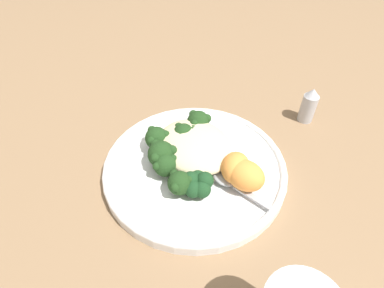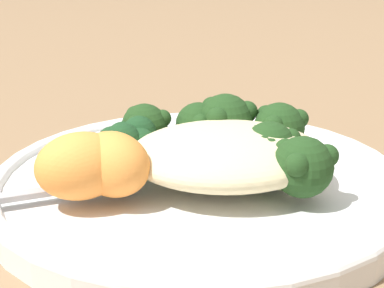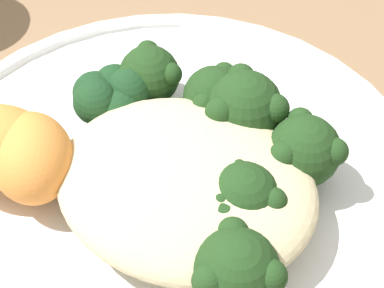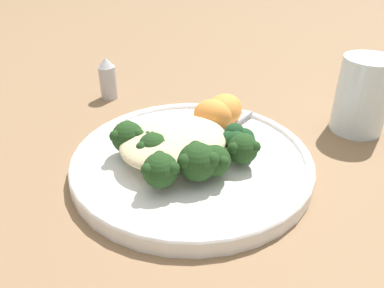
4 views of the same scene
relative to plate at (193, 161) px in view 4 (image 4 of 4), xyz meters
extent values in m
plane|color=#846647|center=(-0.01, 0.00, -0.01)|extent=(4.00, 4.00, 0.00)
cylinder|color=white|center=(0.00, 0.00, 0.00)|extent=(0.30, 0.30, 0.02)
torus|color=white|center=(0.00, 0.00, 0.00)|extent=(0.30, 0.30, 0.01)
ellipsoid|color=beige|center=(-0.02, 0.01, 0.03)|extent=(0.14, 0.12, 0.03)
ellipsoid|color=#9EBC66|center=(-0.02, 0.03, 0.02)|extent=(0.08, 0.06, 0.01)
sphere|color=#1E3D19|center=(-0.06, 0.05, 0.03)|extent=(0.04, 0.04, 0.04)
sphere|color=#1E3D19|center=(-0.05, 0.07, 0.04)|extent=(0.02, 0.02, 0.02)
sphere|color=#1E3D19|center=(-0.08, 0.05, 0.04)|extent=(0.02, 0.02, 0.02)
sphere|color=#1E3D19|center=(-0.05, 0.04, 0.04)|extent=(0.02, 0.02, 0.02)
ellipsoid|color=#9EBC66|center=(-0.01, 0.02, 0.02)|extent=(0.07, 0.04, 0.02)
sphere|color=#1E3D19|center=(-0.04, 0.03, 0.03)|extent=(0.03, 0.03, 0.03)
sphere|color=#1E3D19|center=(-0.03, 0.04, 0.03)|extent=(0.01, 0.01, 0.01)
sphere|color=#1E3D19|center=(-0.05, 0.04, 0.03)|extent=(0.01, 0.01, 0.01)
sphere|color=#1E3D19|center=(-0.05, 0.02, 0.03)|extent=(0.01, 0.01, 0.01)
sphere|color=#1E3D19|center=(-0.03, 0.02, 0.03)|extent=(0.01, 0.01, 0.01)
ellipsoid|color=#9EBC66|center=(-0.02, 0.01, 0.02)|extent=(0.06, 0.01, 0.01)
sphere|color=#1E3D19|center=(-0.05, 0.01, 0.03)|extent=(0.04, 0.04, 0.04)
sphere|color=#1E3D19|center=(-0.04, 0.03, 0.04)|extent=(0.01, 0.01, 0.01)
sphere|color=#1E3D19|center=(-0.06, 0.01, 0.04)|extent=(0.01, 0.01, 0.01)
sphere|color=#1E3D19|center=(-0.04, 0.00, 0.04)|extent=(0.01, 0.01, 0.01)
ellipsoid|color=#9EBC66|center=(-0.02, 0.00, 0.02)|extent=(0.09, 0.06, 0.01)
sphere|color=#1E3D19|center=(-0.07, -0.03, 0.03)|extent=(0.04, 0.04, 0.04)
sphere|color=#1E3D19|center=(-0.06, -0.02, 0.04)|extent=(0.01, 0.01, 0.01)
sphere|color=#1E3D19|center=(-0.08, -0.03, 0.04)|extent=(0.01, 0.01, 0.01)
sphere|color=#1E3D19|center=(-0.06, -0.04, 0.04)|extent=(0.01, 0.01, 0.01)
ellipsoid|color=#9EBC66|center=(0.00, 0.00, 0.02)|extent=(0.06, 0.08, 0.02)
sphere|color=#1E3D19|center=(-0.03, -0.04, 0.03)|extent=(0.04, 0.04, 0.04)
sphere|color=#1E3D19|center=(-0.02, -0.03, 0.04)|extent=(0.02, 0.02, 0.02)
sphere|color=#1E3D19|center=(-0.04, -0.04, 0.04)|extent=(0.02, 0.02, 0.02)
sphere|color=#1E3D19|center=(-0.02, -0.06, 0.04)|extent=(0.02, 0.02, 0.02)
ellipsoid|color=#9EBC66|center=(0.00, -0.01, 0.02)|extent=(0.03, 0.07, 0.01)
sphere|color=#1E3D19|center=(0.00, -0.05, 0.03)|extent=(0.04, 0.04, 0.04)
sphere|color=#1E3D19|center=(0.00, -0.03, 0.03)|extent=(0.01, 0.01, 0.01)
sphere|color=#1E3D19|center=(0.00, -0.06, 0.03)|extent=(0.01, 0.01, 0.01)
ellipsoid|color=#9EBC66|center=(0.02, -0.01, 0.02)|extent=(0.05, 0.08, 0.01)
sphere|color=#1E3D19|center=(0.04, -0.05, 0.03)|extent=(0.04, 0.04, 0.04)
sphere|color=#1E3D19|center=(0.04, -0.04, 0.03)|extent=(0.01, 0.01, 0.01)
sphere|color=#1E3D19|center=(0.02, -0.05, 0.03)|extent=(0.01, 0.01, 0.01)
sphere|color=#1E3D19|center=(0.04, -0.06, 0.03)|extent=(0.01, 0.01, 0.01)
ellipsoid|color=orange|center=(0.06, 0.04, 0.03)|extent=(0.07, 0.07, 0.04)
ellipsoid|color=orange|center=(0.08, 0.04, 0.03)|extent=(0.07, 0.06, 0.04)
sphere|color=#193D1E|center=(0.06, -0.03, 0.02)|extent=(0.03, 0.03, 0.03)
sphere|color=#193D1E|center=(0.05, -0.02, 0.03)|extent=(0.03, 0.03, 0.03)
sphere|color=#193D1E|center=(0.04, -0.02, 0.02)|extent=(0.03, 0.03, 0.03)
sphere|color=#193D1E|center=(0.04, -0.03, 0.03)|extent=(0.03, 0.03, 0.03)
sphere|color=#193D1E|center=(0.05, -0.04, 0.02)|extent=(0.03, 0.03, 0.03)
cube|color=#A3A3A8|center=(0.10, 0.03, 0.01)|extent=(0.06, 0.02, 0.00)
ellipsoid|color=#A3A3A8|center=(0.06, 0.02, 0.02)|extent=(0.04, 0.04, 0.01)
cylinder|color=silver|center=(0.25, -0.06, 0.04)|extent=(0.07, 0.07, 0.11)
cylinder|color=#B2B2B7|center=(0.01, 0.26, 0.02)|extent=(0.03, 0.03, 0.06)
cone|color=#B2B2B7|center=(0.01, 0.26, 0.05)|extent=(0.03, 0.03, 0.02)
camera|label=1|loc=(0.27, -0.19, 0.37)|focal=28.00mm
camera|label=2|loc=(0.05, 0.42, 0.18)|focal=60.00mm
camera|label=3|loc=(-0.10, 0.19, 0.28)|focal=60.00mm
camera|label=4|loc=(-0.23, -0.31, 0.26)|focal=35.00mm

